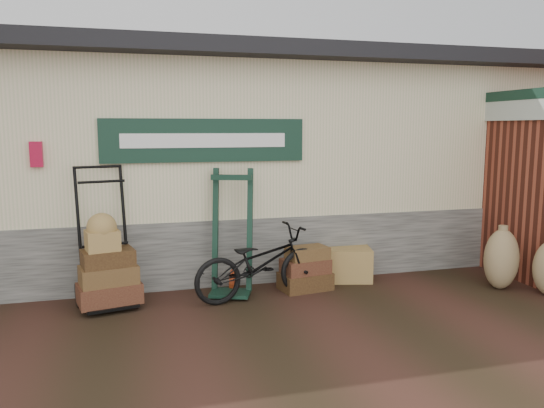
% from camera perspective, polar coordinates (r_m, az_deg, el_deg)
% --- Properties ---
extents(ground, '(80.00, 80.00, 0.00)m').
position_cam_1_polar(ground, '(6.32, -2.88, -11.32)').
color(ground, black).
rests_on(ground, ground).
extents(station_building, '(14.40, 4.10, 3.20)m').
position_cam_1_polar(station_building, '(8.66, -6.91, 4.87)').
color(station_building, '#4C4C47').
rests_on(station_building, ground).
extents(brick_outbuilding, '(1.71, 4.51, 2.62)m').
position_cam_1_polar(brick_outbuilding, '(9.24, 25.02, 2.42)').
color(brick_outbuilding, maroon).
rests_on(brick_outbuilding, ground).
extents(porter_trolley, '(0.97, 0.80, 1.70)m').
position_cam_1_polar(porter_trolley, '(6.60, -17.63, -3.21)').
color(porter_trolley, black).
rests_on(porter_trolley, ground).
extents(green_barrow, '(0.71, 0.66, 1.60)m').
position_cam_1_polar(green_barrow, '(6.72, -4.35, -3.07)').
color(green_barrow, black).
rests_on(green_barrow, ground).
extents(suitcase_stack, '(0.71, 0.50, 0.58)m').
position_cam_1_polar(suitcase_stack, '(7.01, 3.61, -6.88)').
color(suitcase_stack, '#392212').
rests_on(suitcase_stack, ground).
extents(wicker_hamper, '(0.79, 0.62, 0.46)m').
position_cam_1_polar(wicker_hamper, '(7.50, 7.87, -6.41)').
color(wicker_hamper, olive).
rests_on(wicker_hamper, ground).
extents(bicycle, '(0.91, 1.81, 1.00)m').
position_cam_1_polar(bicycle, '(6.58, -1.23, -5.93)').
color(bicycle, black).
rests_on(bicycle, ground).
extents(burlap_sack_left, '(0.62, 0.57, 0.80)m').
position_cam_1_polar(burlap_sack_left, '(7.62, 23.44, -5.46)').
color(burlap_sack_left, olive).
rests_on(burlap_sack_left, ground).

